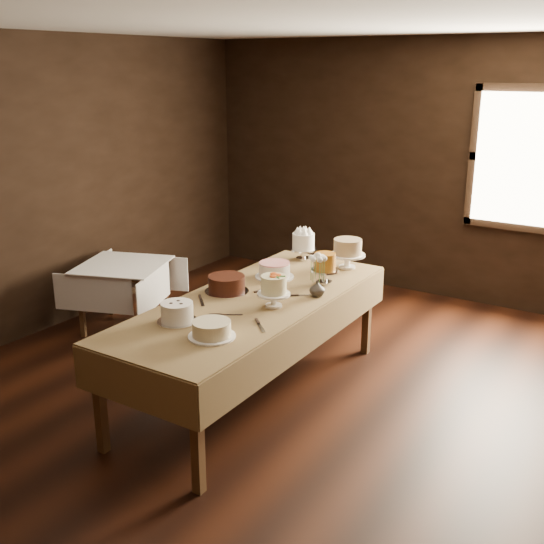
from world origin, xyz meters
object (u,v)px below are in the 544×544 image
at_px(cake_server_b, 261,328).
at_px(cake_server_e, 202,303).
at_px(cake_caramel, 325,270).
at_px(cake_chocolate, 227,284).
at_px(cake_server_a, 232,315).
at_px(cake_server_d, 308,295).
at_px(cake_meringue, 303,247).
at_px(cake_cream, 212,330).
at_px(display_table, 253,307).
at_px(cake_server_c, 269,288).
at_px(flower_vase, 317,289).
at_px(cake_flowers, 274,293).
at_px(cake_speckled, 347,255).
at_px(cake_lattice, 274,271).
at_px(cake_swirl, 177,313).
at_px(side_table, 123,271).

xyz_separation_m(cake_server_b, cake_server_e, (-0.64, 0.17, 0.00)).
bearing_deg(cake_caramel, cake_chocolate, -131.41).
height_order(cake_server_a, cake_server_d, same).
xyz_separation_m(cake_meringue, cake_chocolate, (-0.05, -1.10, -0.05)).
xyz_separation_m(cake_cream, cake_server_b, (0.19, 0.30, -0.05)).
bearing_deg(display_table, cake_caramel, 66.55).
bearing_deg(cake_caramel, cake_server_c, -131.82).
height_order(cake_chocolate, cake_server_a, cake_chocolate).
bearing_deg(flower_vase, cake_server_d, -161.15).
height_order(cake_flowers, cake_server_c, cake_flowers).
distance_m(cake_flowers, cake_cream, 0.69).
height_order(display_table, cake_server_a, cake_server_a).
distance_m(cake_speckled, cake_server_d, 0.82).
relative_size(cake_chocolate, cake_server_a, 1.61).
relative_size(cake_lattice, cake_chocolate, 0.90).
bearing_deg(flower_vase, cake_server_b, -90.21).
bearing_deg(cake_server_d, cake_caramel, 55.98).
bearing_deg(cake_swirl, flower_vase, 60.81).
xyz_separation_m(cake_server_d, cake_server_e, (-0.58, -0.58, 0.00)).
xyz_separation_m(cake_cream, cake_server_c, (-0.22, 1.02, -0.05)).
relative_size(display_table, cake_cream, 8.32).
height_order(side_table, flower_vase, flower_vase).
bearing_deg(cake_speckled, flower_vase, -80.21).
relative_size(cake_chocolate, cake_server_b, 1.61).
relative_size(cake_meringue, cake_cream, 0.90).
bearing_deg(cake_swirl, cake_server_e, 103.65).
bearing_deg(cake_server_a, cake_server_d, 35.78).
relative_size(cake_server_a, cake_server_b, 1.00).
bearing_deg(cake_server_c, cake_server_d, -75.09).
bearing_deg(cake_server_b, cake_caramel, 138.07).
relative_size(display_table, cake_server_d, 10.86).
relative_size(cake_meringue, cake_speckled, 0.91).
relative_size(display_table, cake_server_c, 10.86).
bearing_deg(cake_meringue, cake_server_d, -57.48).
xyz_separation_m(cake_chocolate, cake_server_a, (0.33, -0.37, -0.06)).
relative_size(cake_flowers, cake_server_a, 1.06).
distance_m(side_table, cake_flowers, 2.16).
bearing_deg(cake_caramel, cake_server_a, -102.21).
bearing_deg(cake_server_e, flower_vase, 87.38).
bearing_deg(cake_flowers, cake_server_d, 75.37).
distance_m(cake_server_d, flower_vase, 0.09).
relative_size(cake_cream, cake_server_d, 1.31).
bearing_deg(cake_speckled, cake_server_c, -108.44).
relative_size(cake_cream, flower_vase, 2.50).
bearing_deg(cake_meringue, display_table, -79.29).
bearing_deg(cake_server_e, cake_server_b, 30.07).
bearing_deg(cake_cream, side_table, 149.50).
xyz_separation_m(cake_lattice, cake_server_c, (0.12, -0.26, -0.05)).
distance_m(side_table, cake_server_a, 2.09).
distance_m(cake_meringue, cake_speckled, 0.45).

